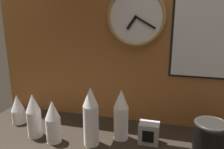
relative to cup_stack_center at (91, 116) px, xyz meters
name	(u,v)px	position (x,y,z in m)	size (l,w,h in m)	color
ground_plane	(109,141)	(0.07, 0.07, -0.18)	(1.60, 0.56, 0.04)	black
wall_tiled_back	(121,37)	(0.07, 0.34, 0.37)	(1.60, 0.03, 1.05)	#A3602D
cup_stack_center	(91,116)	(0.00, 0.00, 0.00)	(0.08, 0.08, 0.31)	white
cup_stack_center_right	(121,115)	(0.14, 0.09, -0.02)	(0.08, 0.08, 0.28)	white
cup_stack_far_left	(18,109)	(-0.52, 0.11, -0.07)	(0.08, 0.08, 0.18)	white
cup_stack_center_left	(53,121)	(-0.20, -0.03, -0.04)	(0.08, 0.08, 0.23)	white
cup_stack_left	(34,115)	(-0.33, -0.01, -0.03)	(0.08, 0.08, 0.25)	white
bowl_stack_far_right	(210,137)	(0.59, 0.08, -0.07)	(0.16, 0.16, 0.16)	black
wall_clock	(136,17)	(0.17, 0.31, 0.49)	(0.33, 0.03, 0.33)	white
menu_board	(217,33)	(0.60, 0.32, 0.41)	(0.47, 0.01, 0.51)	black
napkin_dispenser	(149,133)	(0.29, 0.09, -0.10)	(0.11, 0.08, 0.11)	#B7B7BC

